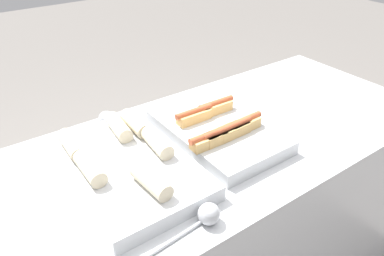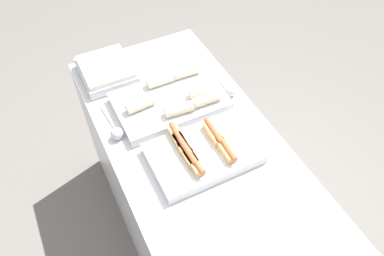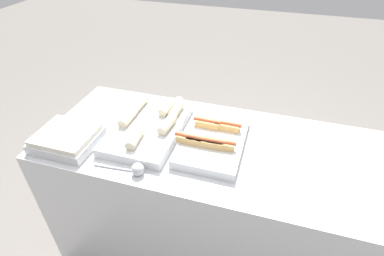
# 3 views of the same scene
# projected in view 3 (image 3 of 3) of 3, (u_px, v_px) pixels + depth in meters

# --- Properties ---
(ground_plane) EXTENTS (12.00, 12.00, 0.00)m
(ground_plane) POSITION_uv_depth(u_px,v_px,m) (206.00, 246.00, 2.05)
(ground_plane) COLOR slate
(counter) EXTENTS (1.74, 0.74, 0.90)m
(counter) POSITION_uv_depth(u_px,v_px,m) (208.00, 202.00, 1.78)
(counter) COLOR silver
(counter) RESTS_ON ground_plane
(tray_hotdogs) EXTENTS (0.32, 0.47, 0.10)m
(tray_hotdogs) POSITION_uv_depth(u_px,v_px,m) (212.00, 140.00, 1.49)
(tray_hotdogs) COLOR silver
(tray_hotdogs) RESTS_ON counter
(tray_wraps) EXTENTS (0.34, 0.52, 0.10)m
(tray_wraps) POSITION_uv_depth(u_px,v_px,m) (149.00, 126.00, 1.58)
(tray_wraps) COLOR silver
(tray_wraps) RESTS_ON counter
(tray_side_front) EXTENTS (0.30, 0.26, 0.07)m
(tray_side_front) POSITION_uv_depth(u_px,v_px,m) (67.00, 138.00, 1.49)
(tray_side_front) COLOR silver
(tray_side_front) RESTS_ON counter
(serving_spoon_near) EXTENTS (0.25, 0.06, 0.06)m
(serving_spoon_near) POSITION_uv_depth(u_px,v_px,m) (136.00, 169.00, 1.33)
(serving_spoon_near) COLOR #B2B5BA
(serving_spoon_near) RESTS_ON counter
(serving_spoon_far) EXTENTS (0.23, 0.06, 0.06)m
(serving_spoon_far) POSITION_uv_depth(u_px,v_px,m) (178.00, 101.00, 1.79)
(serving_spoon_far) COLOR #B2B5BA
(serving_spoon_far) RESTS_ON counter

